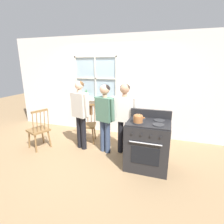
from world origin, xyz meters
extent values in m
plane|color=#937551|center=(0.00, 0.00, 0.00)|extent=(16.00, 16.00, 0.00)
cube|color=white|center=(-2.21, 1.40, 1.35)|extent=(1.98, 0.06, 2.70)
cube|color=white|center=(1.63, 1.40, 1.35)|extent=(3.15, 0.06, 2.70)
cube|color=white|center=(-0.58, 1.40, 0.47)|extent=(1.28, 0.06, 0.95)
cube|color=white|center=(-0.58, 1.40, 2.43)|extent=(1.28, 0.06, 0.54)
cube|color=silver|center=(-0.58, 1.32, 0.93)|extent=(1.34, 0.10, 0.03)
cube|color=#9EB7C6|center=(-0.58, 1.41, 1.56)|extent=(1.22, 0.01, 1.16)
cube|color=silver|center=(-0.58, 1.38, 1.56)|extent=(0.04, 0.02, 1.22)
cube|color=silver|center=(-0.58, 1.38, 1.56)|extent=(1.28, 0.02, 0.04)
cube|color=silver|center=(-1.20, 1.38, 1.56)|extent=(0.04, 0.03, 1.22)
cube|color=silver|center=(0.03, 1.38, 1.56)|extent=(0.04, 0.03, 1.22)
cube|color=silver|center=(-0.58, 1.38, 2.14)|extent=(1.28, 0.03, 0.04)
cube|color=silver|center=(-0.58, 1.38, 0.97)|extent=(1.28, 0.03, 0.04)
cube|color=olive|center=(-0.48, 0.55, 0.44)|extent=(0.52, 0.50, 0.04)
cylinder|color=olive|center=(-0.60, 0.34, 0.21)|extent=(0.06, 0.08, 0.42)
cylinder|color=olive|center=(-0.27, 0.44, 0.21)|extent=(0.08, 0.06, 0.42)
cylinder|color=olive|center=(-0.69, 0.65, 0.21)|extent=(0.08, 0.06, 0.42)
cylinder|color=olive|center=(-0.36, 0.75, 0.21)|extent=(0.06, 0.08, 0.42)
cylinder|color=olive|center=(-0.70, 0.66, 0.68)|extent=(0.04, 0.07, 0.48)
cylinder|color=olive|center=(-0.62, 0.68, 0.68)|extent=(0.04, 0.07, 0.48)
cylinder|color=olive|center=(-0.53, 0.71, 0.68)|extent=(0.04, 0.07, 0.48)
cylinder|color=olive|center=(-0.44, 0.73, 0.68)|extent=(0.04, 0.07, 0.48)
cylinder|color=olive|center=(-0.36, 0.76, 0.68)|extent=(0.04, 0.07, 0.48)
cube|color=olive|center=(-0.53, 0.71, 0.94)|extent=(0.38, 0.15, 0.04)
cube|color=olive|center=(-1.42, -0.12, 0.44)|extent=(0.53, 0.54, 0.04)
cylinder|color=olive|center=(-1.51, 0.10, 0.21)|extent=(0.06, 0.08, 0.42)
cylinder|color=olive|center=(-1.64, -0.21, 0.21)|extent=(0.09, 0.06, 0.42)
cylinder|color=olive|center=(-1.21, -0.02, 0.21)|extent=(0.09, 0.06, 0.42)
cylinder|color=olive|center=(-1.34, -0.34, 0.21)|extent=(0.06, 0.08, 0.42)
cylinder|color=olive|center=(-1.20, -0.02, 0.68)|extent=(0.07, 0.04, 0.48)
cylinder|color=olive|center=(-1.23, -0.10, 0.68)|extent=(0.07, 0.04, 0.48)
cylinder|color=olive|center=(-1.27, -0.18, 0.68)|extent=(0.07, 0.04, 0.48)
cylinder|color=olive|center=(-1.30, -0.27, 0.68)|extent=(0.07, 0.04, 0.48)
cylinder|color=olive|center=(-1.33, -0.35, 0.68)|extent=(0.07, 0.04, 0.48)
cube|color=olive|center=(-1.27, -0.18, 0.94)|extent=(0.18, 0.37, 0.04)
cylinder|color=black|center=(-0.51, 0.20, 0.39)|extent=(0.12, 0.12, 0.79)
cylinder|color=black|center=(-0.38, 0.16, 0.39)|extent=(0.12, 0.12, 0.79)
cube|color=beige|center=(-0.45, 0.18, 1.06)|extent=(0.41, 0.31, 0.55)
cylinder|color=beige|center=(-0.66, 0.23, 1.08)|extent=(0.11, 0.13, 0.51)
cylinder|color=beige|center=(-0.25, 0.09, 1.08)|extent=(0.11, 0.13, 0.51)
cylinder|color=beige|center=(-0.45, 0.18, 1.37)|extent=(0.10, 0.10, 0.07)
sphere|color=beige|center=(-0.45, 0.18, 1.50)|extent=(0.19, 0.19, 0.19)
ellipsoid|color=brown|center=(-0.44, 0.19, 1.52)|extent=(0.19, 0.19, 0.16)
cylinder|color=#384766|center=(0.08, 0.21, 0.37)|extent=(0.12, 0.12, 0.74)
cylinder|color=#384766|center=(0.21, 0.17, 0.37)|extent=(0.12, 0.12, 0.74)
cube|color=#4C7560|center=(0.14, 0.19, 1.00)|extent=(0.40, 0.31, 0.52)
cylinder|color=#4C7560|center=(-0.07, 0.24, 1.03)|extent=(0.11, 0.13, 0.48)
cylinder|color=#4C7560|center=(0.34, 0.10, 1.03)|extent=(0.11, 0.13, 0.48)
cylinder|color=tan|center=(0.14, 0.19, 1.30)|extent=(0.10, 0.10, 0.06)
sphere|color=tan|center=(0.14, 0.19, 1.43)|extent=(0.21, 0.21, 0.21)
ellipsoid|color=black|center=(0.15, 0.20, 1.45)|extent=(0.21, 0.21, 0.17)
cylinder|color=black|center=(0.48, 0.28, 0.38)|extent=(0.12, 0.12, 0.76)
cylinder|color=black|center=(0.63, 0.28, 0.38)|extent=(0.12, 0.12, 0.76)
cube|color=white|center=(0.56, 0.28, 1.02)|extent=(0.40, 0.21, 0.53)
cylinder|color=white|center=(0.32, 0.26, 1.04)|extent=(0.08, 0.11, 0.49)
cylinder|color=white|center=(0.79, 0.26, 1.04)|extent=(0.08, 0.11, 0.49)
cylinder|color=tan|center=(0.56, 0.28, 1.32)|extent=(0.10, 0.10, 0.06)
sphere|color=tan|center=(0.56, 0.28, 1.45)|extent=(0.20, 0.20, 0.20)
ellipsoid|color=#332319|center=(0.56, 0.30, 1.47)|extent=(0.21, 0.21, 0.17)
cube|color=#232326|center=(1.12, -0.13, 0.45)|extent=(0.79, 0.64, 0.90)
cube|color=black|center=(1.12, -0.13, 0.91)|extent=(0.78, 0.61, 0.02)
cylinder|color=#2D2D30|center=(0.94, -0.25, 0.93)|extent=(0.20, 0.20, 0.02)
cylinder|color=#2D2D30|center=(1.30, -0.25, 0.93)|extent=(0.20, 0.20, 0.02)
cylinder|color=#2D2D30|center=(0.94, 0.00, 0.93)|extent=(0.20, 0.20, 0.02)
cylinder|color=#2D2D30|center=(1.30, 0.00, 0.93)|extent=(0.20, 0.20, 0.02)
cube|color=#232326|center=(1.12, 0.16, 1.00)|extent=(0.79, 0.06, 0.16)
cube|color=black|center=(1.12, -0.45, 0.40)|extent=(0.49, 0.01, 0.32)
cylinder|color=silver|center=(1.12, -0.47, 0.65)|extent=(0.56, 0.02, 0.02)
cylinder|color=#232326|center=(0.89, -0.46, 0.79)|extent=(0.04, 0.02, 0.04)
cylinder|color=#232326|center=(1.04, -0.46, 0.79)|extent=(0.04, 0.02, 0.04)
cylinder|color=#232326|center=(1.20, -0.46, 0.79)|extent=(0.04, 0.02, 0.04)
cylinder|color=#232326|center=(1.36, -0.46, 0.79)|extent=(0.04, 0.02, 0.04)
cylinder|color=#A86638|center=(0.94, -0.25, 1.00)|extent=(0.17, 0.17, 0.12)
ellipsoid|color=#A86638|center=(0.94, -0.25, 1.06)|extent=(0.16, 0.16, 0.07)
sphere|color=black|center=(0.94, -0.25, 1.10)|extent=(0.03, 0.03, 0.03)
cylinder|color=#A86638|center=(1.03, -0.25, 1.02)|extent=(0.08, 0.03, 0.07)
torus|color=black|center=(0.94, -0.25, 1.12)|extent=(0.12, 0.01, 0.12)
cylinder|color=beige|center=(-0.86, 1.31, 1.00)|extent=(0.13, 0.13, 0.11)
cylinder|color=#33261C|center=(-0.86, 1.31, 1.05)|extent=(0.12, 0.12, 0.01)
cone|color=#388447|center=(-0.84, 1.32, 1.16)|extent=(0.06, 0.05, 0.21)
cone|color=#388447|center=(-0.85, 1.33, 1.10)|extent=(0.04, 0.05, 0.09)
cone|color=#388447|center=(-0.87, 1.32, 1.15)|extent=(0.08, 0.07, 0.19)
cone|color=#388447|center=(-0.87, 1.30, 1.14)|extent=(0.06, 0.04, 0.17)
cone|color=#388447|center=(-0.86, 1.29, 1.10)|extent=(0.04, 0.06, 0.10)
cone|color=#388447|center=(-0.84, 1.30, 1.16)|extent=(0.09, 0.08, 0.22)
cube|color=brown|center=(-0.56, 0.79, 0.79)|extent=(0.24, 0.15, 0.26)
torus|color=brown|center=(-0.53, 0.72, 0.96)|extent=(0.15, 0.15, 0.01)
camera|label=1|loc=(1.44, -3.22, 1.96)|focal=28.00mm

